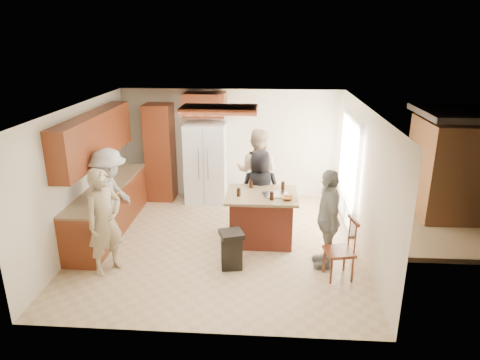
# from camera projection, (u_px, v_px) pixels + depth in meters

# --- Properties ---
(room_shell) EXTENTS (8.00, 5.20, 5.00)m
(room_shell) POSITION_uv_depth(u_px,v_px,m) (438.00, 176.00, 8.86)
(room_shell) COLOR tan
(room_shell) RESTS_ON ground
(person_front_left) EXTENTS (0.74, 0.78, 1.73)m
(person_front_left) POSITION_uv_depth(u_px,v_px,m) (104.00, 222.00, 6.70)
(person_front_left) COLOR #9D8C6B
(person_front_left) RESTS_ON ground
(person_behind_left) EXTENTS (1.00, 0.75, 1.84)m
(person_behind_left) POSITION_uv_depth(u_px,v_px,m) (257.00, 172.00, 8.93)
(person_behind_left) COLOR tan
(person_behind_left) RESTS_ON ground
(person_behind_right) EXTENTS (0.80, 0.54, 1.58)m
(person_behind_right) POSITION_uv_depth(u_px,v_px,m) (260.00, 190.00, 8.29)
(person_behind_right) COLOR black
(person_behind_right) RESTS_ON ground
(person_side_right) EXTENTS (0.54, 1.00, 1.67)m
(person_side_right) POSITION_uv_depth(u_px,v_px,m) (328.00, 219.00, 6.89)
(person_side_right) COLOR gray
(person_side_right) RESTS_ON ground
(person_counter) EXTENTS (0.73, 1.24, 1.81)m
(person_counter) POSITION_uv_depth(u_px,v_px,m) (110.00, 198.00, 7.54)
(person_counter) COLOR gray
(person_counter) RESTS_ON ground
(left_cabinetry) EXTENTS (0.64, 3.00, 2.30)m
(left_cabinetry) POSITION_uv_depth(u_px,v_px,m) (104.00, 184.00, 8.09)
(left_cabinetry) COLOR maroon
(left_cabinetry) RESTS_ON ground
(back_wall_units) EXTENTS (1.80, 0.60, 2.45)m
(back_wall_units) POSITION_uv_depth(u_px,v_px,m) (171.00, 141.00, 9.59)
(back_wall_units) COLOR maroon
(back_wall_units) RESTS_ON ground
(refrigerator) EXTENTS (0.90, 0.76, 1.80)m
(refrigerator) POSITION_uv_depth(u_px,v_px,m) (206.00, 163.00, 9.62)
(refrigerator) COLOR white
(refrigerator) RESTS_ON ground
(kitchen_island) EXTENTS (1.28, 1.03, 0.93)m
(kitchen_island) POSITION_uv_depth(u_px,v_px,m) (261.00, 217.00, 7.83)
(kitchen_island) COLOR #973927
(kitchen_island) RESTS_ON ground
(island_items) EXTENTS (1.00, 0.70, 0.15)m
(island_items) POSITION_uv_depth(u_px,v_px,m) (274.00, 194.00, 7.58)
(island_items) COLOR silver
(island_items) RESTS_ON kitchen_island
(trash_bin) EXTENTS (0.46, 0.46, 0.63)m
(trash_bin) POSITION_uv_depth(u_px,v_px,m) (231.00, 249.00, 6.99)
(trash_bin) COLOR black
(trash_bin) RESTS_ON ground
(spindle_chair) EXTENTS (0.50, 0.50, 0.99)m
(spindle_chair) POSITION_uv_depth(u_px,v_px,m) (340.00, 251.00, 6.64)
(spindle_chair) COLOR maroon
(spindle_chair) RESTS_ON ground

